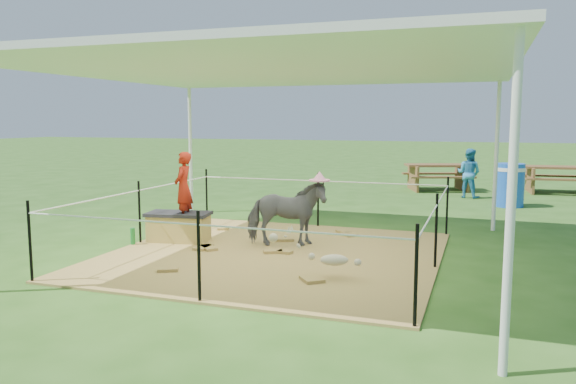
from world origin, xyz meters
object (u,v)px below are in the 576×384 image
(woman, at_px, (183,181))
(picnic_table_near, at_px, (438,177))
(pony, at_px, (286,213))
(green_bottle, at_px, (133,236))
(trash_barrel, at_px, (510,185))
(distant_person, at_px, (469,173))
(straw_bale, at_px, (179,228))
(foal, at_px, (334,258))
(picnic_table_far, at_px, (557,180))

(woman, bearing_deg, picnic_table_near, 149.69)
(woman, bearing_deg, pony, 89.04)
(green_bottle, relative_size, pony, 0.21)
(trash_barrel, bearing_deg, distant_person, 127.38)
(straw_bale, distance_m, trash_barrel, 7.71)
(woman, bearing_deg, foal, 56.89)
(straw_bale, xyz_separation_m, green_bottle, (-0.55, -0.45, -0.08))
(foal, height_order, trash_barrel, trash_barrel)
(woman, relative_size, picnic_table_near, 0.63)
(pony, distance_m, trash_barrel, 6.49)
(foal, bearing_deg, picnic_table_near, 69.38)
(straw_bale, bearing_deg, distant_person, 59.01)
(foal, bearing_deg, trash_barrel, 54.57)
(straw_bale, relative_size, woman, 0.83)
(straw_bale, xyz_separation_m, picnic_table_far, (6.39, 8.72, 0.12))
(green_bottle, bearing_deg, pony, 16.61)
(picnic_table_far, bearing_deg, straw_bale, -131.02)
(straw_bale, bearing_deg, picnic_table_near, 68.06)
(picnic_table_far, bearing_deg, picnic_table_near, -176.57)
(woman, relative_size, green_bottle, 4.32)
(straw_bale, xyz_separation_m, foal, (2.86, -1.24, 0.05))
(woman, relative_size, pony, 0.93)
(pony, bearing_deg, woman, 78.35)
(picnic_table_near, height_order, picnic_table_far, picnic_table_near)
(straw_bale, distance_m, pony, 1.77)
(woman, height_order, green_bottle, woman)
(trash_barrel, height_order, distant_person, distant_person)
(picnic_table_near, bearing_deg, pony, -120.35)
(pony, xyz_separation_m, picnic_table_far, (4.67, 8.49, -0.17))
(trash_barrel, height_order, picnic_table_near, trash_barrel)
(trash_barrel, bearing_deg, straw_bale, -131.41)
(trash_barrel, bearing_deg, green_bottle, -132.20)
(woman, height_order, distant_person, woman)
(green_bottle, xyz_separation_m, distant_person, (4.74, 7.42, 0.46))
(pony, distance_m, picnic_table_near, 8.21)
(green_bottle, height_order, pony, pony)
(straw_bale, bearing_deg, trash_barrel, 48.59)
(straw_bale, xyz_separation_m, trash_barrel, (5.10, 5.78, 0.25))
(green_bottle, bearing_deg, picnic_table_near, 66.01)
(pony, bearing_deg, trash_barrel, -50.93)
(pony, height_order, trash_barrel, pony)
(straw_bale, height_order, picnic_table_far, picnic_table_far)
(foal, xyz_separation_m, distant_person, (1.32, 8.21, 0.33))
(distant_person, bearing_deg, trash_barrel, 148.83)
(pony, height_order, distant_person, distant_person)
(green_bottle, bearing_deg, woman, 34.70)
(woman, xyz_separation_m, picnic_table_near, (3.24, 8.28, -0.63))
(straw_bale, xyz_separation_m, pony, (1.73, 0.23, 0.30))
(pony, bearing_deg, straw_bale, 77.89)
(picnic_table_far, xyz_separation_m, distant_person, (-2.21, -1.75, 0.26))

